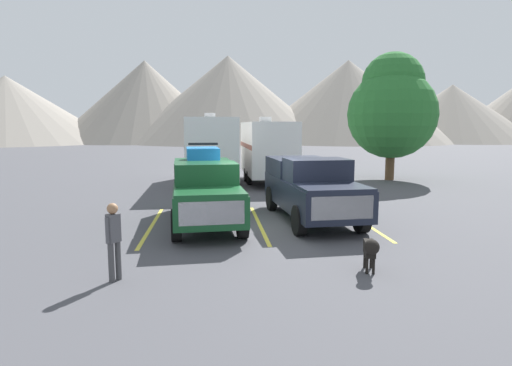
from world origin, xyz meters
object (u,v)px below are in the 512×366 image
object	(u,v)px
camper_trailer_a	(211,147)
dog	(370,249)
camper_trailer_b	(268,148)
person_a	(114,236)
pickup_truck_b	(310,186)
pickup_truck_a	(205,187)

from	to	relation	value
camper_trailer_a	dog	distance (m)	15.17
camper_trailer_a	dog	size ratio (longest dim) A/B	10.38
camper_trailer_b	dog	distance (m)	15.05
person_a	camper_trailer_a	bearing A→B (deg)	82.60
person_a	camper_trailer_b	bearing A→B (deg)	71.36
pickup_truck_b	camper_trailer_a	world-z (taller)	camper_trailer_a
camper_trailer_a	dog	xyz separation A→B (m)	(3.47, -14.70, -1.49)
pickup_truck_a	person_a	size ratio (longest dim) A/B	3.59
person_a	dog	world-z (taller)	person_a
pickup_truck_a	camper_trailer_b	distance (m)	10.25
camper_trailer_b	pickup_truck_b	bearing A→B (deg)	-88.45
pickup_truck_a	camper_trailer_a	bearing A→B (deg)	89.12
pickup_truck_b	camper_trailer_a	size ratio (longest dim) A/B	0.65
pickup_truck_b	dog	size ratio (longest dim) A/B	6.74
camper_trailer_a	pickup_truck_b	bearing A→B (deg)	-69.77
pickup_truck_b	dog	xyz separation A→B (m)	(0.09, -5.51, -0.60)
person_a	dog	bearing A→B (deg)	-0.86
camper_trailer_a	camper_trailer_b	world-z (taller)	camper_trailer_a
camper_trailer_b	person_a	distance (m)	15.76
pickup_truck_a	dog	world-z (taller)	pickup_truck_a
pickup_truck_a	camper_trailer_b	xyz separation A→B (m)	(3.27, 9.68, 0.75)
pickup_truck_a	pickup_truck_b	distance (m)	3.54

